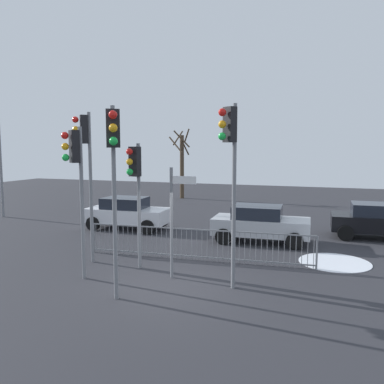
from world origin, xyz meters
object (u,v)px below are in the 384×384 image
(car_white_mid, at_px, (127,212))
(bare_tree_centre, at_px, (182,163))
(traffic_light_rear_left, at_px, (85,154))
(car_black_far, at_px, (378,220))
(traffic_light_mid_right, at_px, (76,169))
(traffic_light_foreground_right, at_px, (114,160))
(traffic_light_rear_right, at_px, (230,155))
(direction_sign_post, at_px, (173,217))
(traffic_light_foreground_left, at_px, (135,178))
(car_silver_trailing, at_px, (260,223))

(car_white_mid, height_order, bare_tree_centre, bare_tree_centre)
(traffic_light_rear_left, bearing_deg, car_black_far, -92.78)
(traffic_light_mid_right, bearing_deg, car_black_far, -97.04)
(traffic_light_rear_left, xyz_separation_m, bare_tree_centre, (-3.00, 16.63, -0.94))
(traffic_light_mid_right, xyz_separation_m, bare_tree_centre, (-3.73, 18.16, -0.54))
(traffic_light_foreground_right, bearing_deg, traffic_light_rear_right, -177.10)
(traffic_light_rear_left, relative_size, direction_sign_post, 1.52)
(traffic_light_mid_right, height_order, direction_sign_post, traffic_light_mid_right)
(traffic_light_foreground_right, distance_m, traffic_light_rear_left, 3.64)
(traffic_light_foreground_right, xyz_separation_m, traffic_light_rear_left, (-2.55, 2.59, 0.09))
(traffic_light_foreground_left, bearing_deg, car_silver_trailing, -110.19)
(traffic_light_mid_right, height_order, traffic_light_foreground_right, traffic_light_foreground_right)
(traffic_light_rear_right, xyz_separation_m, traffic_light_foreground_right, (-2.44, -1.70, -0.10))
(traffic_light_foreground_right, height_order, car_black_far, traffic_light_foreground_right)
(traffic_light_mid_right, bearing_deg, car_silver_trailing, -84.76)
(traffic_light_mid_right, xyz_separation_m, traffic_light_foreground_right, (1.83, -1.05, 0.30))
(direction_sign_post, bearing_deg, traffic_light_foreground_right, -108.14)
(car_white_mid, bearing_deg, traffic_light_foreground_right, -65.34)
(traffic_light_rear_left, relative_size, car_silver_trailing, 1.27)
(traffic_light_foreground_right, bearing_deg, car_white_mid, -95.27)
(traffic_light_foreground_left, bearing_deg, traffic_light_mid_right, 63.17)
(traffic_light_foreground_left, distance_m, bare_tree_centre, 17.44)
(car_silver_trailing, xyz_separation_m, bare_tree_centre, (-7.86, 11.89, 1.88))
(car_black_far, bearing_deg, direction_sign_post, -131.24)
(traffic_light_rear_right, bearing_deg, traffic_light_mid_right, 45.27)
(traffic_light_rear_left, distance_m, direction_sign_post, 3.74)
(car_black_far, bearing_deg, car_silver_trailing, -155.70)
(traffic_light_rear_left, xyz_separation_m, car_white_mid, (-1.43, 5.30, -2.82))
(car_white_mid, bearing_deg, car_silver_trailing, -7.28)
(traffic_light_mid_right, distance_m, bare_tree_centre, 18.55)
(traffic_light_foreground_right, height_order, traffic_light_rear_left, traffic_light_rear_left)
(traffic_light_rear_right, xyz_separation_m, direction_sign_post, (-1.75, 0.38, -1.79))
(traffic_light_foreground_left, height_order, car_white_mid, traffic_light_foreground_left)
(traffic_light_rear_left, height_order, car_white_mid, traffic_light_rear_left)
(car_white_mid, distance_m, bare_tree_centre, 11.59)
(traffic_light_foreground_left, xyz_separation_m, car_white_mid, (-3.28, 5.43, -2.10))
(car_black_far, distance_m, bare_tree_centre, 15.86)
(traffic_light_rear_right, xyz_separation_m, bare_tree_centre, (-7.99, 17.51, -0.94))
(traffic_light_foreground_left, bearing_deg, bare_tree_centre, -62.24)
(traffic_light_mid_right, bearing_deg, traffic_light_rear_right, -132.64)
(traffic_light_foreground_right, distance_m, car_black_far, 12.06)
(car_silver_trailing, bearing_deg, bare_tree_centre, 120.70)
(traffic_light_foreground_left, xyz_separation_m, traffic_light_rear_left, (-1.85, 0.13, 0.72))
(car_silver_trailing, bearing_deg, traffic_light_rear_right, -91.47)
(traffic_light_foreground_left, distance_m, traffic_light_foreground_right, 2.64)
(traffic_light_mid_right, distance_m, traffic_light_foreground_left, 1.83)
(traffic_light_rear_right, distance_m, car_silver_trailing, 6.29)
(traffic_light_foreground_right, bearing_deg, bare_tree_centre, -105.94)
(car_black_far, height_order, bare_tree_centre, bare_tree_centre)
(car_white_mid, bearing_deg, car_black_far, 6.49)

